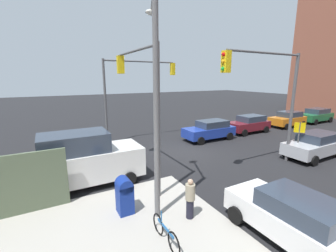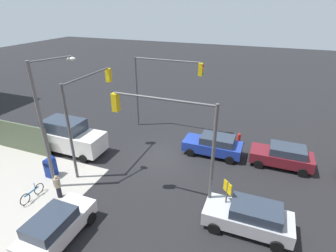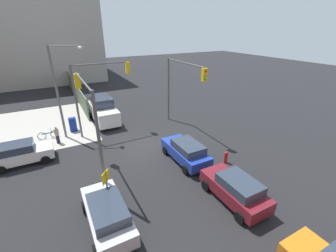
{
  "view_description": "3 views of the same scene",
  "coord_description": "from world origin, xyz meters",
  "px_view_note": "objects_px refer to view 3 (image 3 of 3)",
  "views": [
    {
      "loc": [
        8.51,
        12.67,
        5.12
      ],
      "look_at": [
        0.86,
        -1.28,
        1.69
      ],
      "focal_mm": 24.0,
      "sensor_mm": 36.0,
      "label": 1
    },
    {
      "loc": [
        -6.47,
        15.8,
        10.7
      ],
      "look_at": [
        0.52,
        -2.15,
        1.57
      ],
      "focal_mm": 28.0,
      "sensor_mm": 36.0,
      "label": 2
    },
    {
      "loc": [
        -15.46,
        6.25,
        9.29
      ],
      "look_at": [
        -1.09,
        -1.45,
        2.03
      ],
      "focal_mm": 24.0,
      "sensor_mm": 36.0,
      "label": 3
    }
  ],
  "objects_px": {
    "traffic_signal_nw_corner": "(89,112)",
    "pedestrian_crossing": "(57,135)",
    "mailbox_blue": "(73,124)",
    "traffic_signal_se_corner": "(181,81)",
    "bicycle_leaning_on_fence": "(48,135)",
    "traffic_signal_ne_corner": "(98,85)",
    "hatchback_blue": "(186,151)",
    "coupe_maroon": "(235,189)",
    "fire_hydrant": "(226,157)",
    "van_white_delivery": "(103,110)",
    "street_lamp_corner": "(60,86)",
    "hatchback_white": "(21,153)",
    "hatchback_silver": "(107,213)"
  },
  "relations": [
    {
      "from": "mailbox_blue",
      "to": "hatchback_blue",
      "type": "xyz_separation_m",
      "value": [
        -9.58,
        -6.73,
        0.08
      ]
    },
    {
      "from": "traffic_signal_se_corner",
      "to": "bicycle_leaning_on_fence",
      "type": "distance_m",
      "value": 12.95
    },
    {
      "from": "street_lamp_corner",
      "to": "fire_hydrant",
      "type": "distance_m",
      "value": 14.57
    },
    {
      "from": "street_lamp_corner",
      "to": "mailbox_blue",
      "type": "xyz_separation_m",
      "value": [
        1.14,
        -0.46,
        -3.94
      ]
    },
    {
      "from": "bicycle_leaning_on_fence",
      "to": "traffic_signal_ne_corner",
      "type": "bearing_deg",
      "value": -103.31
    },
    {
      "from": "hatchback_blue",
      "to": "coupe_maroon",
      "type": "relative_size",
      "value": 1.04
    },
    {
      "from": "traffic_signal_nw_corner",
      "to": "van_white_delivery",
      "type": "xyz_separation_m",
      "value": [
        9.46,
        -2.7,
        -3.37
      ]
    },
    {
      "from": "fire_hydrant",
      "to": "van_white_delivery",
      "type": "bearing_deg",
      "value": 26.21
    },
    {
      "from": "street_lamp_corner",
      "to": "coupe_maroon",
      "type": "height_order",
      "value": "street_lamp_corner"
    },
    {
      "from": "traffic_signal_ne_corner",
      "to": "coupe_maroon",
      "type": "distance_m",
      "value": 14.07
    },
    {
      "from": "street_lamp_corner",
      "to": "bicycle_leaning_on_fence",
      "type": "xyz_separation_m",
      "value": [
        0.54,
        1.74,
        -4.35
      ]
    },
    {
      "from": "hatchback_blue",
      "to": "coupe_maroon",
      "type": "xyz_separation_m",
      "value": [
        -4.9,
        -0.22,
        -0.0
      ]
    },
    {
      "from": "traffic_signal_se_corner",
      "to": "coupe_maroon",
      "type": "relative_size",
      "value": 1.55
    },
    {
      "from": "traffic_signal_ne_corner",
      "to": "bicycle_leaning_on_fence",
      "type": "relative_size",
      "value": 3.71
    },
    {
      "from": "mailbox_blue",
      "to": "fire_hydrant",
      "type": "distance_m",
      "value": 14.5
    },
    {
      "from": "traffic_signal_se_corner",
      "to": "van_white_delivery",
      "type": "bearing_deg",
      "value": 51.05
    },
    {
      "from": "traffic_signal_ne_corner",
      "to": "street_lamp_corner",
      "type": "xyz_separation_m",
      "value": [
        0.56,
        2.91,
        0.09
      ]
    },
    {
      "from": "van_white_delivery",
      "to": "fire_hydrant",
      "type": "bearing_deg",
      "value": -153.79
    },
    {
      "from": "mailbox_blue",
      "to": "hatchback_blue",
      "type": "height_order",
      "value": "hatchback_blue"
    },
    {
      "from": "traffic_signal_nw_corner",
      "to": "traffic_signal_se_corner",
      "type": "relative_size",
      "value": 1.0
    },
    {
      "from": "hatchback_blue",
      "to": "hatchback_white",
      "type": "height_order",
      "value": "same"
    },
    {
      "from": "traffic_signal_nw_corner",
      "to": "pedestrian_crossing",
      "type": "relative_size",
      "value": 4.19
    },
    {
      "from": "traffic_signal_ne_corner",
      "to": "mailbox_blue",
      "type": "xyz_separation_m",
      "value": [
        1.7,
        2.45,
        -3.85
      ]
    },
    {
      "from": "van_white_delivery",
      "to": "pedestrian_crossing",
      "type": "distance_m",
      "value": 5.59
    },
    {
      "from": "hatchback_silver",
      "to": "traffic_signal_se_corner",
      "type": "bearing_deg",
      "value": -47.11
    },
    {
      "from": "fire_hydrant",
      "to": "hatchback_silver",
      "type": "xyz_separation_m",
      "value": [
        -1.68,
        9.15,
        0.36
      ]
    },
    {
      "from": "street_lamp_corner",
      "to": "pedestrian_crossing",
      "type": "height_order",
      "value": "street_lamp_corner"
    },
    {
      "from": "hatchback_blue",
      "to": "bicycle_leaning_on_fence",
      "type": "relative_size",
      "value": 2.51
    },
    {
      "from": "mailbox_blue",
      "to": "traffic_signal_se_corner",
      "type": "bearing_deg",
      "value": -113.36
    },
    {
      "from": "van_white_delivery",
      "to": "pedestrian_crossing",
      "type": "height_order",
      "value": "van_white_delivery"
    },
    {
      "from": "hatchback_white",
      "to": "street_lamp_corner",
      "type": "bearing_deg",
      "value": -49.6
    },
    {
      "from": "hatchback_white",
      "to": "van_white_delivery",
      "type": "height_order",
      "value": "van_white_delivery"
    },
    {
      "from": "traffic_signal_nw_corner",
      "to": "bicycle_leaning_on_fence",
      "type": "xyz_separation_m",
      "value": [
        7.87,
        2.7,
        -4.3
      ]
    },
    {
      "from": "street_lamp_corner",
      "to": "hatchback_white",
      "type": "bearing_deg",
      "value": 130.4
    },
    {
      "from": "mailbox_blue",
      "to": "coupe_maroon",
      "type": "height_order",
      "value": "coupe_maroon"
    },
    {
      "from": "coupe_maroon",
      "to": "bicycle_leaning_on_fence",
      "type": "height_order",
      "value": "coupe_maroon"
    },
    {
      "from": "traffic_signal_se_corner",
      "to": "pedestrian_crossing",
      "type": "relative_size",
      "value": 4.19
    },
    {
      "from": "traffic_signal_ne_corner",
      "to": "bicycle_leaning_on_fence",
      "type": "xyz_separation_m",
      "value": [
        1.1,
        4.65,
        -4.27
      ]
    },
    {
      "from": "mailbox_blue",
      "to": "hatchback_white",
      "type": "xyz_separation_m",
      "value": [
        -4.17,
        4.01,
        0.08
      ]
    },
    {
      "from": "street_lamp_corner",
      "to": "traffic_signal_se_corner",
      "type": "bearing_deg",
      "value": -106.57
    },
    {
      "from": "mailbox_blue",
      "to": "hatchback_blue",
      "type": "relative_size",
      "value": 0.33
    },
    {
      "from": "hatchback_white",
      "to": "hatchback_blue",
      "type": "bearing_deg",
      "value": -116.77
    },
    {
      "from": "mailbox_blue",
      "to": "hatchback_blue",
      "type": "distance_m",
      "value": 11.71
    },
    {
      "from": "traffic_signal_nw_corner",
      "to": "street_lamp_corner",
      "type": "height_order",
      "value": "street_lamp_corner"
    },
    {
      "from": "traffic_signal_nw_corner",
      "to": "fire_hydrant",
      "type": "bearing_deg",
      "value": -107.43
    },
    {
      "from": "traffic_signal_nw_corner",
      "to": "coupe_maroon",
      "type": "relative_size",
      "value": 1.55
    },
    {
      "from": "hatchback_silver",
      "to": "coupe_maroon",
      "type": "xyz_separation_m",
      "value": [
        -1.61,
        -6.9,
        -0.0
      ]
    },
    {
      "from": "fire_hydrant",
      "to": "hatchback_blue",
      "type": "relative_size",
      "value": 0.21
    },
    {
      "from": "fire_hydrant",
      "to": "bicycle_leaning_on_fence",
      "type": "relative_size",
      "value": 0.54
    },
    {
      "from": "traffic_signal_se_corner",
      "to": "van_white_delivery",
      "type": "relative_size",
      "value": 1.2
    }
  ]
}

